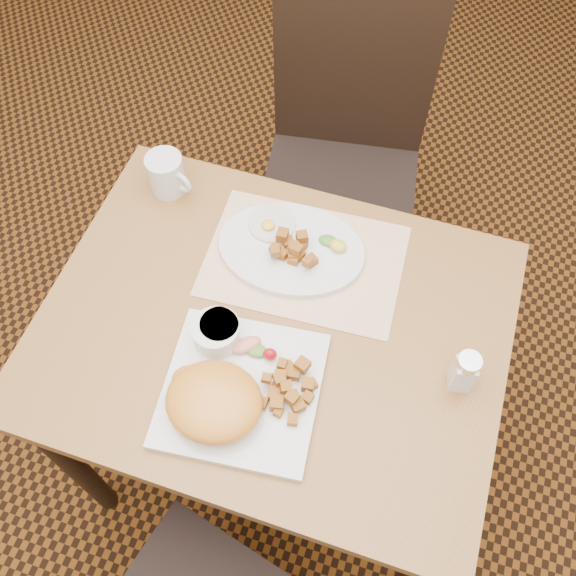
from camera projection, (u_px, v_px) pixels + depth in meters
The scene contains 15 objects.
ground at pixel (278, 444), 1.89m from camera, with size 8.00×8.00×0.00m, color black.
table at pixel (274, 349), 1.34m from camera, with size 0.90×0.70×0.75m.
chair_far at pixel (344, 151), 1.76m from camera, with size 0.48×0.49×0.97m.
placemat at pixel (304, 261), 1.32m from camera, with size 0.40×0.28×0.00m, color white.
plate_square at pixel (242, 390), 1.17m from camera, with size 0.28×0.28×0.02m, color silver.
plate_oval at pixel (291, 249), 1.32m from camera, with size 0.30×0.23×0.02m, color silver, non-canonical shape.
hollandaise_mound at pixel (213, 401), 1.12m from camera, with size 0.18×0.16×0.06m.
ramekin at pixel (216, 332), 1.19m from camera, with size 0.09×0.09×0.05m.
garnish_sq at pixel (254, 348), 1.19m from camera, with size 0.10×0.06×0.03m.
fried_egg at pixel (272, 223), 1.34m from camera, with size 0.10×0.10×0.02m.
garnish_ov at pixel (334, 244), 1.31m from camera, with size 0.06×0.04×0.02m.
salt_shaker at pixel (464, 371), 1.14m from camera, with size 0.05×0.05×0.10m.
coffee_mug at pixel (167, 174), 1.38m from camera, with size 0.11×0.08×0.09m.
home_fries_sq at pixel (288, 389), 1.14m from camera, with size 0.10×0.12×0.04m.
home_fries_ov at pixel (293, 249), 1.29m from camera, with size 0.10×0.08×0.04m.
Camera 1 is at (0.21, -0.54, 1.85)m, focal length 40.00 mm.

